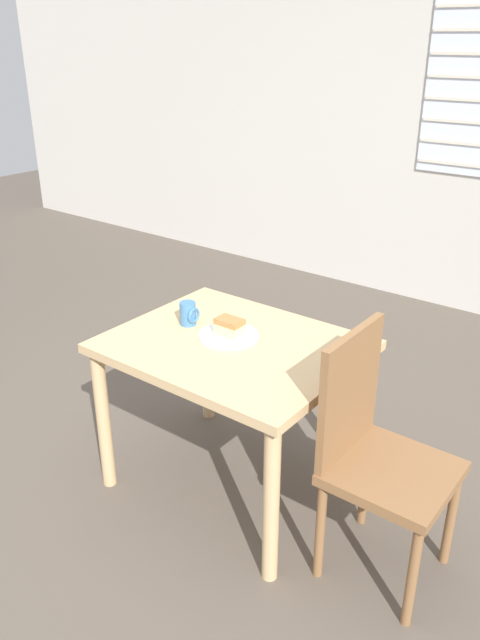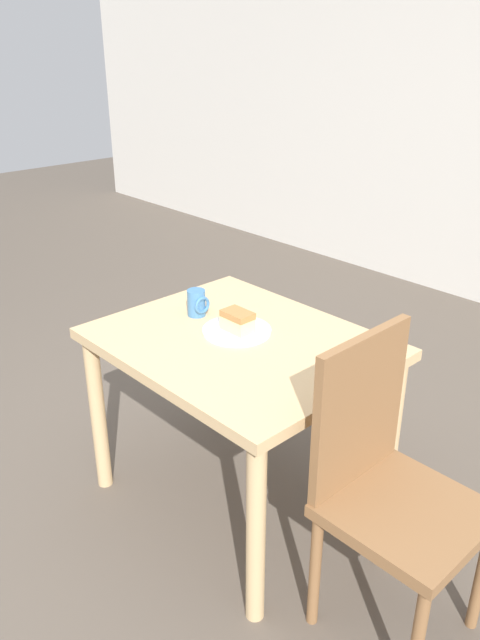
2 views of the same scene
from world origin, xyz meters
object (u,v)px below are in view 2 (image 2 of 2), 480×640
object	(u,v)px
dining_table_near	(240,364)
cake_slice	(238,321)
chair_near_window	(387,482)
plate	(237,331)
coffee_mug	(197,303)

from	to	relation	value
dining_table_near	cake_slice	world-z (taller)	cake_slice
chair_near_window	plate	bearing A→B (deg)	83.53
chair_near_window	cake_slice	world-z (taller)	chair_near_window
plate	cake_slice	xyz separation A→B (m)	(0.01, -0.00, 0.04)
chair_near_window	plate	size ratio (longest dim) A/B	3.77
plate	cake_slice	distance (m)	0.05
cake_slice	coffee_mug	distance (m)	0.22
plate	coffee_mug	size ratio (longest dim) A/B	2.45
plate	coffee_mug	distance (m)	0.22
dining_table_near	cake_slice	bearing A→B (deg)	146.40
plate	chair_near_window	bearing A→B (deg)	-6.47
dining_table_near	cake_slice	xyz separation A→B (m)	(-0.04, 0.02, 0.15)
plate	cake_slice	size ratio (longest dim) A/B	2.23
plate	cake_slice	bearing A→B (deg)	-25.55
dining_table_near	chair_near_window	world-z (taller)	chair_near_window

